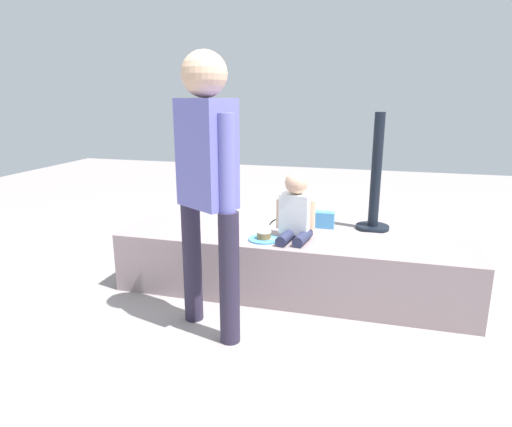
# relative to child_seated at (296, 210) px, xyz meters

# --- Properties ---
(ground_plane) EXTENTS (12.00, 12.00, 0.00)m
(ground_plane) POSITION_rel_child_seated_xyz_m (-0.03, 0.01, -0.65)
(ground_plane) COLOR gray
(concrete_ledge) EXTENTS (2.56, 0.57, 0.44)m
(concrete_ledge) POSITION_rel_child_seated_xyz_m (-0.03, 0.01, -0.43)
(concrete_ledge) COLOR gray
(concrete_ledge) RESTS_ON ground_plane
(child_seated) EXTENTS (0.28, 0.33, 0.48)m
(child_seated) POSITION_rel_child_seated_xyz_m (0.00, 0.00, 0.00)
(child_seated) COLOR #292D4C
(child_seated) RESTS_ON concrete_ledge
(adult_standing) EXTENTS (0.44, 0.36, 1.68)m
(adult_standing) POSITION_rel_child_seated_xyz_m (-0.41, -0.63, 0.36)
(adult_standing) COLOR #2A2439
(adult_standing) RESTS_ON ground_plane
(cake_plate) EXTENTS (0.22, 0.22, 0.06)m
(cake_plate) POSITION_rel_child_seated_xyz_m (-0.21, -0.09, -0.19)
(cake_plate) COLOR #4CA5D8
(cake_plate) RESTS_ON concrete_ledge
(gift_bag) EXTENTS (0.20, 0.10, 0.38)m
(gift_bag) POSITION_rel_child_seated_xyz_m (0.07, 1.19, -0.48)
(gift_bag) COLOR #4C99E0
(gift_bag) RESTS_ON ground_plane
(railing_post) EXTENTS (0.36, 0.36, 1.27)m
(railing_post) POSITION_rel_child_seated_xyz_m (0.53, 1.89, -0.16)
(railing_post) COLOR black
(railing_post) RESTS_ON ground_plane
(water_bottle_near_gift) EXTENTS (0.07, 0.07, 0.19)m
(water_bottle_near_gift) POSITION_rel_child_seated_xyz_m (1.11, 0.69, -0.57)
(water_bottle_near_gift) COLOR silver
(water_bottle_near_gift) RESTS_ON ground_plane
(party_cup_red) EXTENTS (0.08, 0.08, 0.10)m
(party_cup_red) POSITION_rel_child_seated_xyz_m (-0.82, 0.89, -0.60)
(party_cup_red) COLOR red
(party_cup_red) RESTS_ON ground_plane
(handbag_black_leather) EXTENTS (0.31, 0.14, 0.31)m
(handbag_black_leather) POSITION_rel_child_seated_xyz_m (-0.31, 0.94, -0.55)
(handbag_black_leather) COLOR black
(handbag_black_leather) RESTS_ON ground_plane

